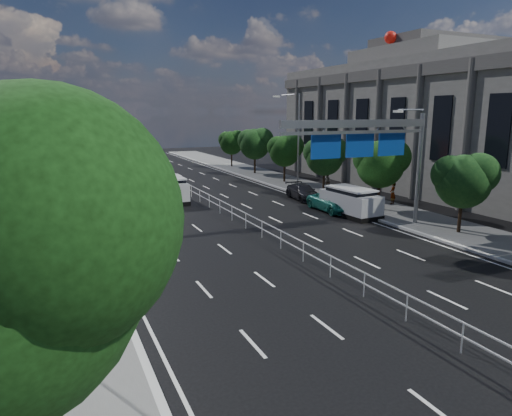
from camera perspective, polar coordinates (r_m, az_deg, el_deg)
ground at (r=18.02m, az=16.45°, el=-12.39°), size 160.00×160.00×0.00m
sidewalk_near at (r=14.21m, az=-24.20°, el=-19.67°), size 5.00×140.00×0.14m
kerb_near at (r=14.35m, az=-13.65°, el=-18.57°), size 0.25×140.00×0.15m
median_fence at (r=37.07m, az=-6.72°, el=1.37°), size 0.05×85.00×1.02m
toilet_sign at (r=12.98m, az=-22.86°, el=-8.53°), size 1.62×0.18×4.34m
overhead_gantry at (r=28.56m, az=14.24°, el=8.23°), size 10.24×0.38×7.45m
streetlight_far at (r=43.94m, az=4.99°, el=9.20°), size 2.78×2.40×9.00m
civic_hall at (r=48.80m, az=21.30°, el=9.96°), size 14.40×36.00×14.35m
near_tree_back at (r=30.34m, az=-26.20°, el=5.69°), size 4.84×4.51×6.69m
far_tree_c at (r=29.68m, az=24.59°, el=3.40°), size 3.52×3.28×4.94m
far_tree_d at (r=34.98m, az=15.37°, el=5.63°), size 3.85×3.59×5.34m
far_tree_e at (r=41.00m, az=8.64°, el=6.60°), size 3.63×3.38×5.13m
far_tree_f at (r=47.45m, az=3.67°, el=7.34°), size 3.52×3.28×5.02m
far_tree_g at (r=54.14m, az=-0.10°, el=8.21°), size 3.96×3.69×5.45m
far_tree_h at (r=61.06m, az=-3.04°, el=8.31°), size 3.41×3.18×4.91m
white_minivan at (r=38.13m, az=-10.76°, el=2.31°), size 2.16×4.87×2.10m
red_bus at (r=52.94m, az=-20.56°, el=5.03°), size 3.46×10.48×3.07m
near_car_silver at (r=38.45m, az=-15.04°, el=1.84°), size 2.30×4.87×1.61m
near_car_dark at (r=68.00m, az=-20.65°, el=5.61°), size 1.66×4.20×1.36m
silver_minivan at (r=33.20m, az=11.72°, el=0.77°), size 2.34×4.94×2.00m
parked_car_teal at (r=34.41m, az=9.65°, el=0.69°), size 2.29×4.81×1.33m
parked_car_dark at (r=38.73m, az=5.91°, el=2.00°), size 2.21×4.54×1.27m
pedestrian_a at (r=37.48m, az=16.72°, el=1.77°), size 0.74×0.64×1.70m
pedestrian_b at (r=42.79m, az=8.84°, el=3.26°), size 0.80×0.65×1.56m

